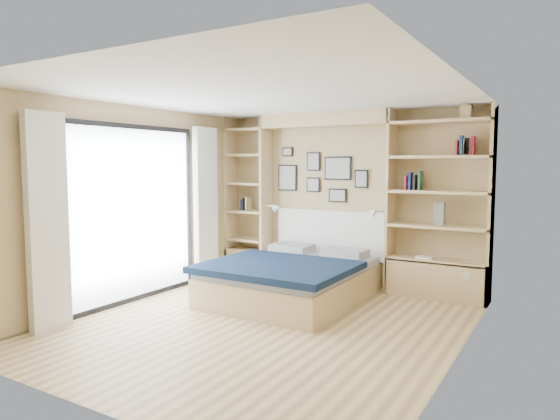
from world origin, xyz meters
The scene contains 8 objects.
ground centered at (0.00, 0.00, 0.00)m, with size 4.50×4.50×0.00m, color #DDC07F.
room_shell centered at (-0.39, 1.52, 1.08)m, with size 4.50×4.50×4.50m.
bed centered at (-0.26, 1.07, 0.28)m, with size 1.78×2.28×1.07m.
photo_gallery centered at (-0.45, 2.22, 1.60)m, with size 1.48×0.02×0.82m.
reading_lamps centered at (-0.30, 2.00, 1.10)m, with size 1.92×0.12×0.15m.
shelf_decor centered at (1.08, 2.07, 1.70)m, with size 3.51×0.23×2.03m.
deck centered at (-3.60, 0.00, 0.00)m, with size 3.20×4.00×0.05m, color #716453.
deck_chair centered at (-3.38, 0.30, 0.33)m, with size 0.66×0.80×0.70m.
Camera 1 is at (2.86, -4.51, 1.75)m, focal length 32.00 mm.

